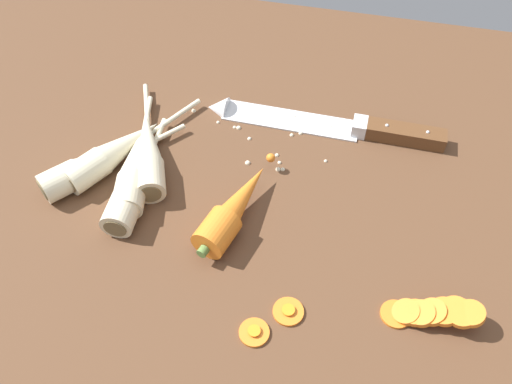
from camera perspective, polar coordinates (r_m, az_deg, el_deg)
name	(u,v)px	position (r cm, az deg, el deg)	size (l,w,h in cm)	color
ground_plane	(259,197)	(69.80, 0.38, -0.60)	(120.00, 90.00, 4.00)	brown
chefs_knife	(319,122)	(76.54, 6.94, 7.59)	(34.74, 4.66, 4.18)	silver
whole_carrot	(234,209)	(63.47, -2.45, -1.86)	(7.68, 17.44, 4.20)	orange
parsnip_front	(135,167)	(69.81, -13.16, 2.66)	(7.42, 22.03, 4.00)	beige
parsnip_mid_left	(92,166)	(71.44, -17.58, 2.72)	(15.09, 17.70, 4.00)	beige
parsnip_mid_right	(115,152)	(72.43, -15.21, 4.28)	(13.13, 21.21, 4.00)	beige
parsnip_back	(133,187)	(67.58, -13.37, 0.52)	(4.65, 20.47, 4.00)	beige
parsnip_outer	(148,152)	(71.32, -11.76, 4.28)	(11.01, 21.85, 4.00)	beige
carrot_slice_stack	(433,313)	(59.98, 18.90, -12.42)	(10.52, 4.27, 3.51)	orange
carrot_slice_stray_near	(254,332)	(57.03, -0.20, -15.10)	(3.30, 3.30, 0.70)	orange
carrot_slice_stray_mid	(288,311)	(58.18, 3.57, -12.90)	(3.43, 3.43, 0.70)	orange
mince_crumbs	(272,137)	(74.28, 1.80, 6.04)	(21.40, 11.40, 0.75)	beige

